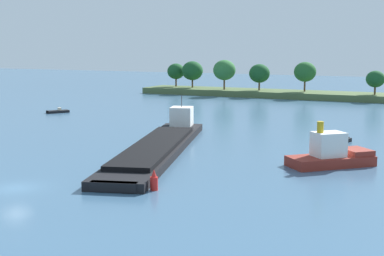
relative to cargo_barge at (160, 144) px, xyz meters
name	(u,v)px	position (x,y,z in m)	size (l,w,h in m)	color
ground_plane	(15,188)	(-3.14, -21.55, -0.79)	(400.00, 400.00, 0.00)	#3D607F
treeline_island	(272,86)	(-9.38, 76.10, 1.89)	(77.96, 11.36, 9.11)	#4C6038
cargo_barge	(160,144)	(0.00, 0.00, 0.00)	(16.30, 37.91, 5.51)	black
fishing_skiff	(338,142)	(18.74, 14.33, -0.51)	(2.79, 5.88, 1.00)	black
small_motorboat	(58,111)	(-36.39, 25.90, -0.53)	(3.73, 4.30, 0.95)	black
tugboat	(332,154)	(20.75, 0.40, 0.44)	(9.19, 9.02, 4.86)	maroon
channel_buoy_red	(154,181)	(8.52, -16.73, 0.02)	(0.70, 0.70, 1.90)	red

